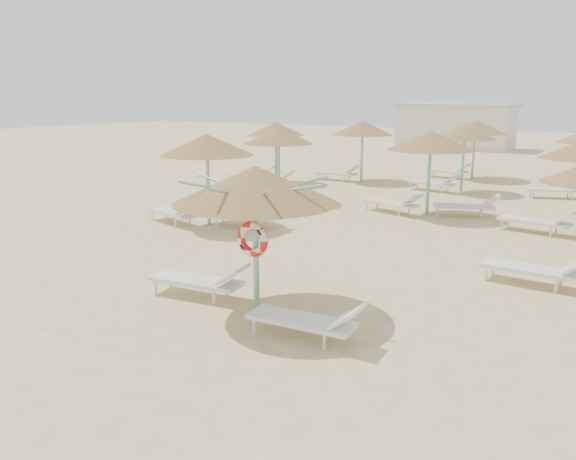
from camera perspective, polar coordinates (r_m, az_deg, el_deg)
The scene contains 6 objects.
ground at distance 10.34m, azimuth -4.78°, elevation -7.90°, with size 120.00×120.00×0.00m, color #DDC686.
main_palapa at distance 9.77m, azimuth -3.35°, elevation 4.55°, with size 2.89×2.89×2.59m.
lounger_main_a at distance 10.86m, azimuth -8.72°, elevation -5.03°, with size 2.05×0.85×0.72m.
lounger_main_b at distance 8.94m, azimuth 2.08°, elevation -9.12°, with size 1.91×0.69×0.68m.
palapa_field at distance 19.66m, azimuth 16.79°, elevation 8.59°, with size 22.38×17.19×2.71m.
service_hut at distance 44.36m, azimuth 16.65°, elevation 10.10°, with size 8.40×4.40×3.25m.
Camera 1 is at (5.79, -7.71, 3.74)m, focal length 35.00 mm.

